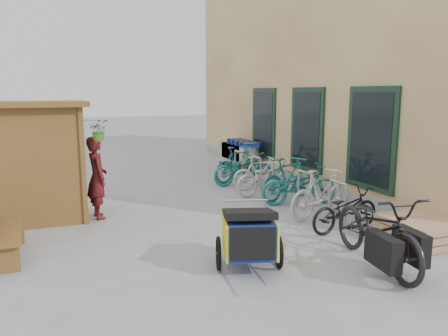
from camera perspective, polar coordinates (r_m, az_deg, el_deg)
name	(u,v)px	position (r m, az deg, el deg)	size (l,w,h in m)	color
ground	(229,238)	(7.90, 0.72, -9.15)	(80.00, 80.00, 0.00)	#969699
building	(365,62)	(14.78, 17.94, 12.98)	(6.07, 13.00, 7.00)	#E0BC81
kiosk	(28,145)	(9.42, -24.25, 2.77)	(2.49, 1.65, 2.40)	brown
bike_rack	(278,177)	(10.84, 7.07, -1.15)	(0.05, 5.35, 0.86)	#A5A8AD
pallet_stack	(419,230)	(8.39, 24.15, -7.40)	(1.00, 1.20, 0.40)	tan
shopping_carts	(238,152)	(14.73, 1.78, 2.16)	(0.57, 2.26, 1.02)	silver
child_trailer	(249,234)	(6.48, 3.28, -8.54)	(1.07, 1.66, 0.96)	navy
cargo_bike	(378,229)	(6.91, 19.48, -7.58)	(1.10, 2.30, 1.16)	black
person_kiosk	(97,178)	(9.30, -16.24, -1.21)	(0.62, 0.41, 1.70)	maroon
bike_0	(345,210)	(8.48, 15.55, -5.25)	(0.55, 1.58, 0.83)	black
bike_1	(321,193)	(9.24, 12.61, -3.25)	(0.48, 1.72, 1.03)	silver
bike_2	(299,185)	(10.21, 9.83, -2.16)	(0.63, 1.80, 0.94)	#1B6F6B
bike_3	(288,178)	(10.63, 8.36, -1.36)	(0.49, 1.74, 1.04)	#1B6F6B
bike_4	(266,177)	(11.05, 5.57, -1.21)	(0.61, 1.75, 0.92)	#BDBCC2
bike_5	(260,173)	(11.66, 4.72, -0.65)	(0.42, 1.50, 0.90)	silver
bike_6	(243,169)	(12.19, 2.54, -0.09)	(0.62, 1.77, 0.93)	#1B6F6B
bike_7	(238,164)	(12.65, 1.85, 0.54)	(0.49, 1.74, 1.04)	#1B6F6B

